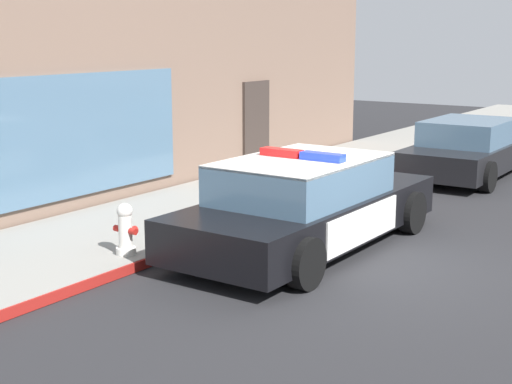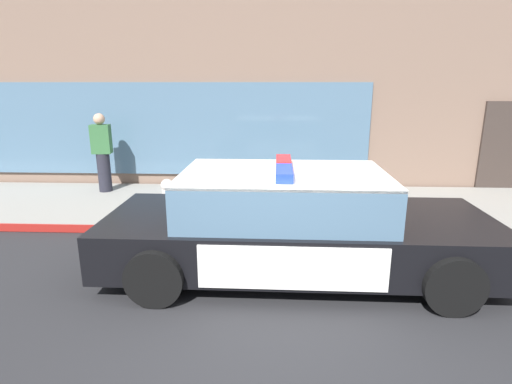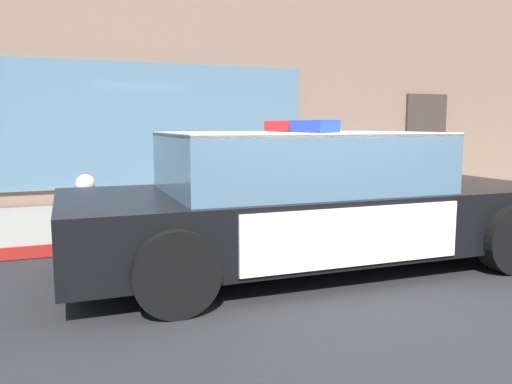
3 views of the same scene
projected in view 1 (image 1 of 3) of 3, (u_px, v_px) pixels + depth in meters
ground at (364, 266)px, 10.35m from camera, size 48.00×48.00×0.00m
sidewalk at (154, 222)px, 12.47m from camera, size 48.00×2.90×0.15m
curb_red_paint at (224, 235)px, 11.66m from camera, size 28.80×0.04×0.14m
police_cruiser at (306, 204)px, 11.08m from camera, size 5.04×2.17×1.49m
fire_hydrant at (126, 230)px, 10.32m from camera, size 0.34×0.39×0.73m
car_down_street at (468, 149)px, 16.70m from camera, size 4.36×2.04×1.29m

